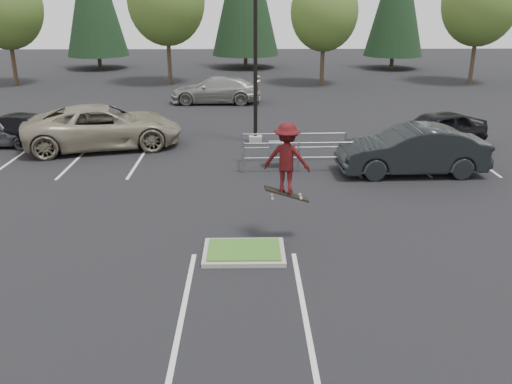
{
  "coord_description": "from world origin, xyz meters",
  "views": [
    {
      "loc": [
        0.1,
        -13.22,
        6.61
      ],
      "look_at": [
        0.35,
        1.5,
        1.25
      ],
      "focal_mm": 38.0,
      "sensor_mm": 36.0,
      "label": 1
    }
  ],
  "objects_px": {
    "car_l_black": "(29,130)",
    "decid_a": "(6,10)",
    "decid_b": "(166,3)",
    "light_pole": "(255,44)",
    "car_l_tan": "(102,127)",
    "car_far_silver": "(216,90)",
    "decid_c": "(324,14)",
    "skateboarder": "(287,159)",
    "car_r_charc": "(412,150)",
    "decid_d": "(480,5)",
    "car_r_black": "(436,130)",
    "cart_corral": "(284,148)"
  },
  "relations": [
    {
      "from": "decid_a",
      "to": "car_l_black",
      "type": "distance_m",
      "value": 20.76
    },
    {
      "from": "car_l_black",
      "to": "decid_b",
      "type": "bearing_deg",
      "value": -0.33
    },
    {
      "from": "decid_a",
      "to": "decid_b",
      "type": "bearing_deg",
      "value": 2.39
    },
    {
      "from": "light_pole",
      "to": "decid_a",
      "type": "xyz_separation_m",
      "value": [
        -18.51,
        18.03,
        1.02
      ]
    },
    {
      "from": "car_l_tan",
      "to": "cart_corral",
      "type": "bearing_deg",
      "value": -125.1
    },
    {
      "from": "light_pole",
      "to": "car_l_black",
      "type": "distance_m",
      "value": 11.19
    },
    {
      "from": "decid_c",
      "to": "car_l_black",
      "type": "height_order",
      "value": "decid_c"
    },
    {
      "from": "car_l_tan",
      "to": "car_l_black",
      "type": "bearing_deg",
      "value": 67.97
    },
    {
      "from": "car_l_black",
      "to": "decid_a",
      "type": "bearing_deg",
      "value": 34.88
    },
    {
      "from": "decid_c",
      "to": "car_r_black",
      "type": "distance_m",
      "value": 19.84
    },
    {
      "from": "car_l_tan",
      "to": "decid_b",
      "type": "bearing_deg",
      "value": -15.91
    },
    {
      "from": "decid_c",
      "to": "skateboarder",
      "type": "distance_m",
      "value": 29.37
    },
    {
      "from": "decid_d",
      "to": "light_pole",
      "type": "bearing_deg",
      "value": -133.65
    },
    {
      "from": "decid_a",
      "to": "light_pole",
      "type": "bearing_deg",
      "value": -44.25
    },
    {
      "from": "light_pole",
      "to": "car_l_tan",
      "type": "relative_size",
      "value": 1.44
    },
    {
      "from": "car_far_silver",
      "to": "car_l_tan",
      "type": "bearing_deg",
      "value": -21.64
    },
    {
      "from": "decid_b",
      "to": "car_l_black",
      "type": "bearing_deg",
      "value": -101.84
    },
    {
      "from": "decid_b",
      "to": "car_l_black",
      "type": "distance_m",
      "value": 20.16
    },
    {
      "from": "light_pole",
      "to": "skateboarder",
      "type": "xyz_separation_m",
      "value": [
        0.7,
        -11.0,
        -2.16
      ]
    },
    {
      "from": "car_l_black",
      "to": "car_r_charc",
      "type": "bearing_deg",
      "value": -93.74
    },
    {
      "from": "car_l_tan",
      "to": "car_r_charc",
      "type": "relative_size",
      "value": 1.23
    },
    {
      "from": "car_far_silver",
      "to": "car_r_charc",
      "type": "bearing_deg",
      "value": 30.35
    },
    {
      "from": "decid_a",
      "to": "car_l_tan",
      "type": "distance_m",
      "value": 22.68
    },
    {
      "from": "car_r_charc",
      "to": "car_r_black",
      "type": "distance_m",
      "value": 4.26
    },
    {
      "from": "decid_d",
      "to": "decid_c",
      "type": "bearing_deg",
      "value": -177.61
    },
    {
      "from": "cart_corral",
      "to": "car_r_black",
      "type": "xyz_separation_m",
      "value": [
        7.06,
        2.68,
        0.07
      ]
    },
    {
      "from": "decid_c",
      "to": "cart_corral",
      "type": "height_order",
      "value": "decid_c"
    },
    {
      "from": "decid_d",
      "to": "cart_corral",
      "type": "height_order",
      "value": "decid_d"
    },
    {
      "from": "decid_d",
      "to": "car_r_black",
      "type": "xyz_separation_m",
      "value": [
        -9.33,
        -19.67,
        -5.06
      ]
    },
    {
      "from": "decid_a",
      "to": "car_l_tan",
      "type": "relative_size",
      "value": 1.27
    },
    {
      "from": "car_l_black",
      "to": "car_r_charc",
      "type": "height_order",
      "value": "car_r_charc"
    },
    {
      "from": "decid_a",
      "to": "skateboarder",
      "type": "height_order",
      "value": "decid_a"
    },
    {
      "from": "decid_a",
      "to": "skateboarder",
      "type": "bearing_deg",
      "value": -56.51
    },
    {
      "from": "decid_c",
      "to": "decid_d",
      "type": "xyz_separation_m",
      "value": [
        12.0,
        0.5,
        0.66
      ]
    },
    {
      "from": "decid_d",
      "to": "car_r_charc",
      "type": "bearing_deg",
      "value": -116.22
    },
    {
      "from": "light_pole",
      "to": "decid_c",
      "type": "height_order",
      "value": "light_pole"
    },
    {
      "from": "light_pole",
      "to": "car_far_silver",
      "type": "distance_m",
      "value": 10.94
    },
    {
      "from": "skateboarder",
      "to": "car_far_silver",
      "type": "xyz_separation_m",
      "value": [
        -3.11,
        21.0,
        -1.55
      ]
    },
    {
      "from": "light_pole",
      "to": "car_l_tan",
      "type": "distance_m",
      "value": 7.92
    },
    {
      "from": "light_pole",
      "to": "decid_c",
      "type": "relative_size",
      "value": 1.21
    },
    {
      "from": "decid_c",
      "to": "decid_d",
      "type": "distance_m",
      "value": 12.03
    },
    {
      "from": "car_l_tan",
      "to": "car_far_silver",
      "type": "relative_size",
      "value": 1.21
    },
    {
      "from": "light_pole",
      "to": "decid_b",
      "type": "bearing_deg",
      "value": 109.35
    },
    {
      "from": "decid_c",
      "to": "car_far_silver",
      "type": "distance_m",
      "value": 11.97
    },
    {
      "from": "light_pole",
      "to": "car_far_silver",
      "type": "relative_size",
      "value": 1.74
    },
    {
      "from": "car_l_tan",
      "to": "car_l_black",
      "type": "height_order",
      "value": "car_l_tan"
    },
    {
      "from": "car_far_silver",
      "to": "decid_d",
      "type": "bearing_deg",
      "value": 113.79
    },
    {
      "from": "car_far_silver",
      "to": "cart_corral",
      "type": "bearing_deg",
      "value": 15.14
    },
    {
      "from": "decid_b",
      "to": "car_r_black",
      "type": "relative_size",
      "value": 1.92
    },
    {
      "from": "cart_corral",
      "to": "car_l_tan",
      "type": "height_order",
      "value": "car_l_tan"
    }
  ]
}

